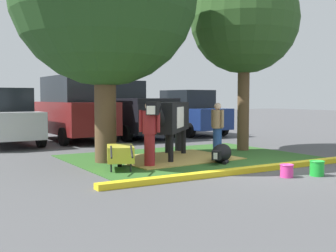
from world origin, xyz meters
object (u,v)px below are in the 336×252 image
object	(u,v)px
bucket_green	(317,168)
sedan_blue	(187,113)
sedan_silver	(4,117)
pickup_truck_black	(127,111)
shade_tree_right	(244,20)
person_visitor_near	(150,132)
person_visitor_far	(179,125)
bucket_pink	(287,170)
wheelbarrow	(120,154)
suv_black	(74,108)
cow_holstein	(168,118)
person_handler	(217,127)
calf_lying	(221,153)

from	to	relation	value
bucket_green	sedan_blue	distance (m)	10.69
sedan_silver	pickup_truck_black	size ratio (longest dim) A/B	0.82
shade_tree_right	person_visitor_near	xyz separation A→B (m)	(-4.13, -1.35, -3.27)
shade_tree_right	person_visitor_far	bearing A→B (deg)	158.27
shade_tree_right	bucket_pink	size ratio (longest dim) A/B	19.49
person_visitor_far	sedan_silver	distance (m)	6.50
bucket_green	wheelbarrow	bearing A→B (deg)	139.87
suv_black	bucket_pink	bearing A→B (deg)	-82.20
sedan_silver	pickup_truck_black	distance (m)	5.19
cow_holstein	person_handler	xyz separation A→B (m)	(1.77, 0.09, -0.33)
wheelbarrow	bucket_green	size ratio (longest dim) A/B	4.80
calf_lying	sedan_blue	world-z (taller)	sedan_blue
person_visitor_near	sedan_silver	world-z (taller)	sedan_silver
shade_tree_right	calf_lying	bearing A→B (deg)	-142.68
person_visitor_near	suv_black	size ratio (longest dim) A/B	0.34
cow_holstein	person_visitor_far	bearing A→B (deg)	46.61
person_handler	sedan_silver	bearing A→B (deg)	130.14
wheelbarrow	pickup_truck_black	distance (m)	8.57
shade_tree_right	wheelbarrow	distance (m)	6.34
wheelbarrow	suv_black	world-z (taller)	suv_black
person_handler	calf_lying	bearing A→B (deg)	-123.59
person_visitor_near	bucket_pink	distance (m)	3.33
shade_tree_right	cow_holstein	size ratio (longest dim) A/B	2.33
person_visitor_near	wheelbarrow	distance (m)	0.93
cow_holstein	person_visitor_near	xyz separation A→B (m)	(-1.10, -0.96, -0.29)
shade_tree_right	sedan_silver	world-z (taller)	shade_tree_right
sedan_blue	pickup_truck_black	bearing A→B (deg)	173.09
pickup_truck_black	sedan_silver	bearing A→B (deg)	-173.07
pickup_truck_black	bucket_pink	bearing A→B (deg)	-96.38
bucket_pink	sedan_silver	xyz separation A→B (m)	(-4.00, 9.62, 0.84)
bucket_green	pickup_truck_black	bearing A→B (deg)	87.45
shade_tree_right	person_visitor_far	world-z (taller)	shade_tree_right
person_visitor_near	bucket_green	bearing A→B (deg)	-48.36
person_visitor_far	sedan_silver	bearing A→B (deg)	131.75
shade_tree_right	pickup_truck_black	world-z (taller)	shade_tree_right
cow_holstein	bucket_green	size ratio (longest dim) A/B	7.60
sedan_silver	wheelbarrow	bearing A→B (deg)	-79.31
bucket_green	person_visitor_near	bearing A→B (deg)	131.64
cow_holstein	sedan_silver	world-z (taller)	sedan_silver
sedan_silver	suv_black	distance (m)	2.68
bucket_pink	bucket_green	world-z (taller)	bucket_green
person_visitor_far	bucket_pink	bearing A→B (deg)	-93.86
person_visitor_near	sedan_blue	bearing A→B (deg)	50.91
calf_lying	pickup_truck_black	world-z (taller)	pickup_truck_black
pickup_truck_black	calf_lying	bearing A→B (deg)	-97.52
pickup_truck_black	sedan_blue	world-z (taller)	pickup_truck_black
pickup_truck_black	sedan_blue	xyz separation A→B (m)	(2.86, -0.35, -0.13)
calf_lying	pickup_truck_black	distance (m)	7.99
calf_lying	wheelbarrow	distance (m)	2.80
shade_tree_right	sedan_blue	distance (m)	6.90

